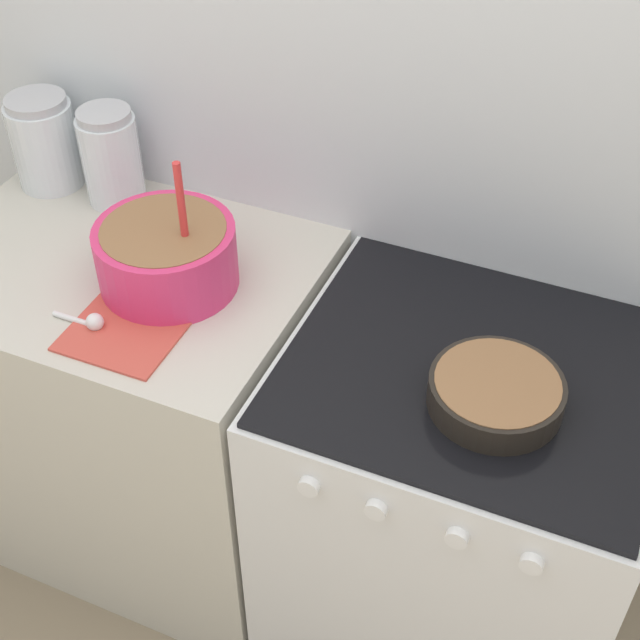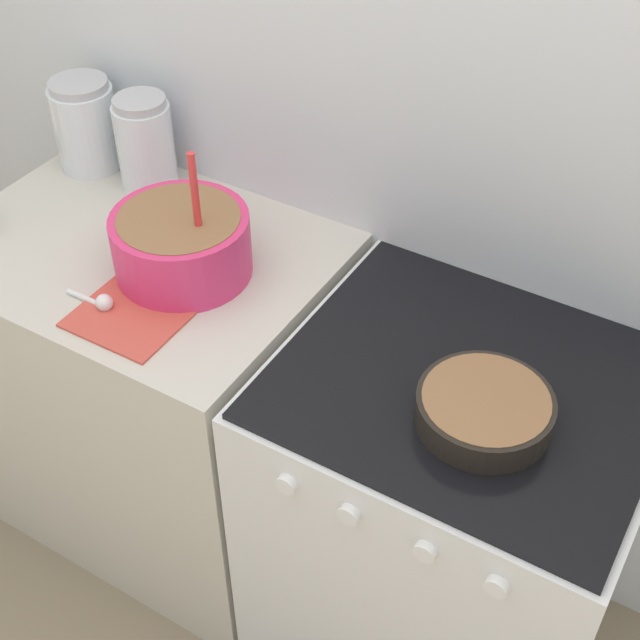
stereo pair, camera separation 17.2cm
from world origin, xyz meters
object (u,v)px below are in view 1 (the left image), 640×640
object	(u,v)px
baking_pan	(496,392)
mixing_bowl	(166,253)
storage_jar_left	(46,147)
stove	(451,510)
storage_jar_middle	(112,163)

from	to	relation	value
baking_pan	mixing_bowl	bearing A→B (deg)	174.25
baking_pan	storage_jar_left	bearing A→B (deg)	165.75
mixing_bowl	baking_pan	distance (m)	0.73
baking_pan	storage_jar_left	distance (m)	1.23
stove	baking_pan	distance (m)	0.49
storage_jar_middle	stove	bearing A→B (deg)	-13.26
mixing_bowl	storage_jar_left	distance (m)	0.52
baking_pan	stove	bearing A→B (deg)	126.86
storage_jar_left	baking_pan	bearing A→B (deg)	-14.25
mixing_bowl	storage_jar_middle	distance (m)	0.36
stove	mixing_bowl	xyz separation A→B (m)	(-0.66, -0.01, 0.53)
stove	storage_jar_middle	xyz separation A→B (m)	(-0.94, 0.22, 0.55)
stove	storage_jar_left	bearing A→B (deg)	168.87
stove	storage_jar_left	distance (m)	1.27
stove	baking_pan	xyz separation A→B (m)	(0.06, -0.08, 0.48)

